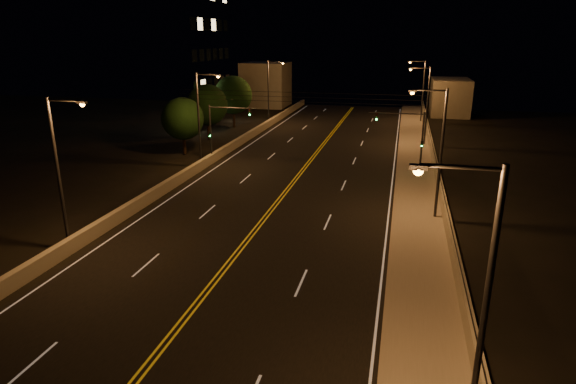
% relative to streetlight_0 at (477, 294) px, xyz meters
% --- Properties ---
extents(road, '(18.00, 120.00, 0.02)m').
position_rel_streetlight_0_xyz_m(road, '(-11.52, 18.53, -5.28)').
color(road, black).
rests_on(road, ground).
extents(sidewalk, '(3.60, 120.00, 0.30)m').
position_rel_streetlight_0_xyz_m(sidewalk, '(-0.72, 18.53, -5.14)').
color(sidewalk, gray).
rests_on(sidewalk, ground).
extents(curb, '(0.14, 120.00, 0.15)m').
position_rel_streetlight_0_xyz_m(curb, '(-2.59, 18.53, -5.22)').
color(curb, gray).
rests_on(curb, ground).
extents(parapet_wall, '(0.30, 120.00, 1.00)m').
position_rel_streetlight_0_xyz_m(parapet_wall, '(0.93, 18.53, -4.49)').
color(parapet_wall, '#A8A18C').
rests_on(parapet_wall, sidewalk).
extents(jersey_barrier, '(0.45, 120.00, 0.92)m').
position_rel_streetlight_0_xyz_m(jersey_barrier, '(-21.25, 18.53, -4.83)').
color(jersey_barrier, '#A8A18C').
rests_on(jersey_barrier, ground).
extents(distant_building_right, '(6.00, 10.00, 5.85)m').
position_rel_streetlight_0_xyz_m(distant_building_right, '(4.98, 71.80, -2.37)').
color(distant_building_right, gray).
rests_on(distant_building_right, ground).
extents(distant_building_left, '(8.00, 8.00, 7.97)m').
position_rel_streetlight_0_xyz_m(distant_building_left, '(-27.52, 74.46, -1.31)').
color(distant_building_left, gray).
rests_on(distant_building_left, ground).
extents(parapet_rail, '(0.06, 120.00, 0.06)m').
position_rel_streetlight_0_xyz_m(parapet_rail, '(0.93, 18.53, -3.96)').
color(parapet_rail, black).
rests_on(parapet_rail, parapet_wall).
extents(lane_markings, '(17.32, 116.00, 0.00)m').
position_rel_streetlight_0_xyz_m(lane_markings, '(-11.52, 18.46, -5.27)').
color(lane_markings, silver).
rests_on(lane_markings, road).
extents(streetlight_0, '(2.55, 0.28, 9.17)m').
position_rel_streetlight_0_xyz_m(streetlight_0, '(0.00, 0.00, 0.00)').
color(streetlight_0, '#2D2D33').
rests_on(streetlight_0, ground).
extents(streetlight_1, '(2.55, 0.28, 9.17)m').
position_rel_streetlight_0_xyz_m(streetlight_1, '(0.00, 20.16, 0.00)').
color(streetlight_1, '#2D2D33').
rests_on(streetlight_1, ground).
extents(streetlight_2, '(2.55, 0.28, 9.17)m').
position_rel_streetlight_0_xyz_m(streetlight_2, '(0.00, 45.12, 0.00)').
color(streetlight_2, '#2D2D33').
rests_on(streetlight_2, ground).
extents(streetlight_3, '(2.55, 0.28, 9.17)m').
position_rel_streetlight_0_xyz_m(streetlight_3, '(0.00, 62.03, 0.00)').
color(streetlight_3, '#2D2D33').
rests_on(streetlight_3, ground).
extents(streetlight_4, '(2.55, 0.28, 9.17)m').
position_rel_streetlight_0_xyz_m(streetlight_4, '(-21.44, 9.97, 0.00)').
color(streetlight_4, '#2D2D33').
rests_on(streetlight_4, ground).
extents(streetlight_5, '(2.55, 0.28, 9.17)m').
position_rel_streetlight_0_xyz_m(streetlight_5, '(-21.44, 30.22, 0.00)').
color(streetlight_5, '#2D2D33').
rests_on(streetlight_5, ground).
extents(streetlight_6, '(2.55, 0.28, 9.17)m').
position_rel_streetlight_0_xyz_m(streetlight_6, '(-21.44, 55.35, 0.00)').
color(streetlight_6, '#2D2D33').
rests_on(streetlight_6, ground).
extents(traffic_signal_right, '(5.11, 0.31, 5.90)m').
position_rel_streetlight_0_xyz_m(traffic_signal_right, '(-1.55, 32.06, -1.55)').
color(traffic_signal_right, '#2D2D33').
rests_on(traffic_signal_right, ground).
extents(traffic_signal_left, '(5.11, 0.31, 5.90)m').
position_rel_streetlight_0_xyz_m(traffic_signal_left, '(-20.30, 32.06, -1.55)').
color(traffic_signal_left, '#2D2D33').
rests_on(traffic_signal_left, ground).
extents(overhead_wires, '(22.00, 0.03, 0.83)m').
position_rel_streetlight_0_xyz_m(overhead_wires, '(-11.52, 28.03, 2.11)').
color(overhead_wires, black).
extents(building_tower, '(24.00, 15.00, 33.30)m').
position_rel_streetlight_0_xyz_m(building_tower, '(-41.55, 53.61, 10.78)').
color(building_tower, gray).
rests_on(building_tower, ground).
extents(tree_0, '(4.59, 4.59, 6.22)m').
position_rel_streetlight_0_xyz_m(tree_0, '(-25.66, 34.87, -1.38)').
color(tree_0, black).
rests_on(tree_0, ground).
extents(tree_1, '(5.08, 5.08, 6.88)m').
position_rel_streetlight_0_xyz_m(tree_1, '(-26.19, 43.09, -0.96)').
color(tree_1, black).
rests_on(tree_1, ground).
extents(tree_2, '(5.37, 5.37, 7.27)m').
position_rel_streetlight_0_xyz_m(tree_2, '(-25.93, 51.95, -0.71)').
color(tree_2, black).
rests_on(tree_2, ground).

